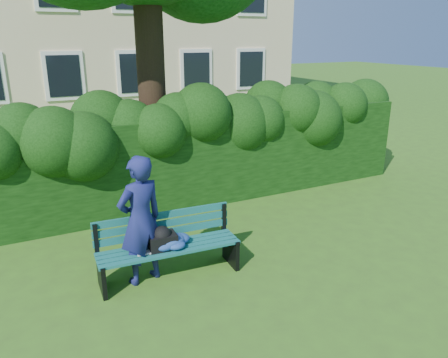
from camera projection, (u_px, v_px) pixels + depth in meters
name	position (u px, v px, depth m)	size (l,w,h in m)	color
ground	(240.00, 243.00, 7.23)	(80.00, 80.00, 0.00)	#375A1D
hedge	(188.00, 159.00, 8.81)	(10.00, 1.00, 1.80)	black
park_bench	(167.00, 244.00, 6.12)	(2.02, 0.69, 0.89)	#0F4C43
man_reading	(141.00, 221.00, 5.87)	(0.66, 0.43, 1.82)	navy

